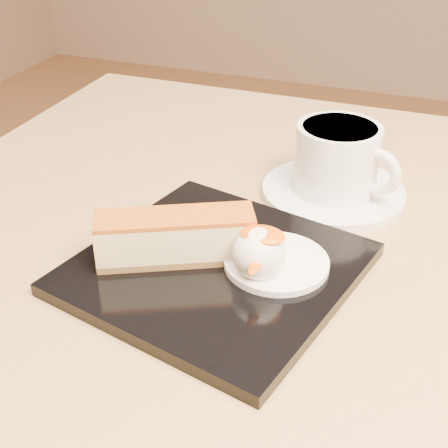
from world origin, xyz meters
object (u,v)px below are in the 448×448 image
at_px(table, 267,376).
at_px(coffee_cup, 339,158).
at_px(cheesecake, 175,237).
at_px(dessert_plate, 216,269).
at_px(saucer, 333,192).
at_px(ice_cream_scoop, 259,253).

distance_m(table, coffee_cup, 0.24).
bearing_deg(table, cheesecake, -144.09).
bearing_deg(coffee_cup, cheesecake, -99.84).
height_order(cheesecake, coffee_cup, coffee_cup).
height_order(table, dessert_plate, dessert_plate).
bearing_deg(coffee_cup, dessert_plate, -91.23).
bearing_deg(saucer, cheesecake, -119.57).
xyz_separation_m(dessert_plate, ice_cream_scoop, (0.04, -0.00, 0.03)).
bearing_deg(dessert_plate, saucer, 69.11).
xyz_separation_m(table, ice_cream_scoop, (0.00, -0.05, 0.19)).
distance_m(cheesecake, coffee_cup, 0.21).
relative_size(table, ice_cream_scoop, 18.01).
height_order(cheesecake, ice_cream_scoop, ice_cream_scoop).
xyz_separation_m(table, saucer, (0.03, 0.13, 0.16)).
bearing_deg(dessert_plate, table, 51.58).
distance_m(cheesecake, ice_cream_scoop, 0.08).
height_order(table, saucer, saucer).
distance_m(ice_cream_scoop, saucer, 0.18).
bearing_deg(cheesecake, dessert_plate, -18.65).
relative_size(dessert_plate, coffee_cup, 1.96).
bearing_deg(ice_cream_scoop, saucer, 81.68).
height_order(table, cheesecake, cheesecake).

